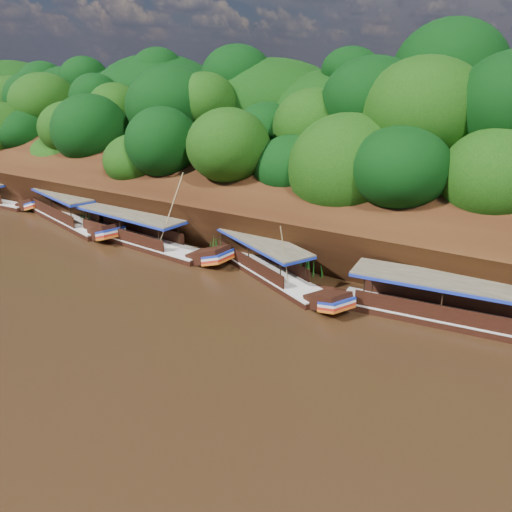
{
  "coord_description": "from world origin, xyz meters",
  "views": [
    {
      "loc": [
        13.26,
        -17.99,
        12.71
      ],
      "look_at": [
        -2.69,
        7.0,
        1.59
      ],
      "focal_mm": 35.0,
      "sensor_mm": 36.0,
      "label": 1
    }
  ],
  "objects": [
    {
      "name": "reeds",
      "position": [
        -2.99,
        9.47,
        0.87
      ],
      "size": [
        49.55,
        2.38,
        2.0
      ],
      "color": "#175715",
      "rests_on": "ground"
    },
    {
      "name": "riverbank",
      "position": [
        -0.01,
        22.73,
        1.89
      ],
      "size": [
        120.0,
        30.06,
        19.4
      ],
      "color": "black",
      "rests_on": "ground"
    },
    {
      "name": "boat_2",
      "position": [
        -13.24,
        7.84,
        0.55
      ],
      "size": [
        15.47,
        3.26,
        6.51
      ],
      "rotation": [
        0.0,
        0.0,
        -0.07
      ],
      "color": "black",
      "rests_on": "ground"
    },
    {
      "name": "boat_1",
      "position": [
        -1.92,
        7.71,
        0.52
      ],
      "size": [
        12.76,
        7.3,
        4.72
      ],
      "rotation": [
        0.0,
        0.0,
        -0.44
      ],
      "color": "black",
      "rests_on": "ground"
    },
    {
      "name": "boat_3",
      "position": [
        -22.84,
        8.7,
        0.6
      ],
      "size": [
        15.0,
        5.89,
        3.17
      ],
      "rotation": [
        0.0,
        0.0,
        -0.26
      ],
      "color": "black",
      "rests_on": "ground"
    },
    {
      "name": "boat_0",
      "position": [
        10.29,
        7.77,
        0.54
      ],
      "size": [
        14.85,
        3.57,
        6.44
      ],
      "rotation": [
        0.0,
        0.0,
        0.11
      ],
      "color": "black",
      "rests_on": "ground"
    },
    {
      "name": "ground",
      "position": [
        0.0,
        0.0,
        0.0
      ],
      "size": [
        160.0,
        160.0,
        0.0
      ],
      "primitive_type": "plane",
      "color": "black",
      "rests_on": "ground"
    }
  ]
}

